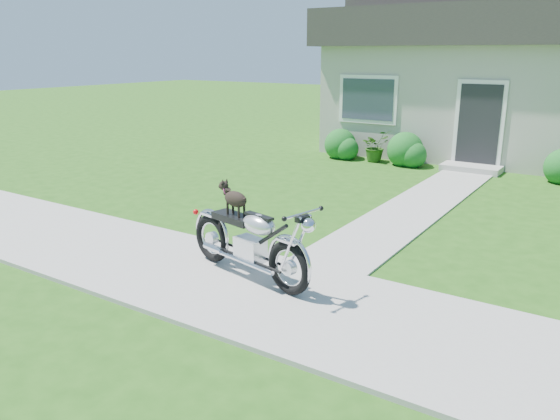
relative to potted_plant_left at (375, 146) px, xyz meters
The scene contains 6 objects.
ground 9.46m from the potted_plant_left, 64.73° to the right, with size 80.00×80.00×0.00m, color #235114.
sidewalk 9.46m from the potted_plant_left, 64.73° to the right, with size 24.00×2.20×0.04m, color #9E9B93.
walkway 4.38m from the potted_plant_left, 54.45° to the right, with size 1.20×8.00×0.03m, color #9E9B93.
shrub_row 2.55m from the potted_plant_left, ahead, with size 8.53×0.94×0.94m.
potted_plant_left is the anchor object (origin of this frame).
motorcycle_with_dog 8.53m from the potted_plant_left, 77.16° to the right, with size 2.20×0.80×1.19m.
Camera 1 is at (1.75, -5.04, 2.83)m, focal length 35.00 mm.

